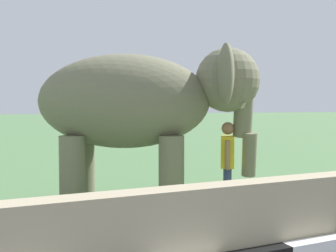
{
  "coord_description": "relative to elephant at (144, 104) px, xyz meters",
  "views": [
    {
      "loc": [
        -0.98,
        0.31,
        1.94
      ],
      "look_at": [
        1.87,
        6.71,
        1.6
      ],
      "focal_mm": 43.15,
      "sensor_mm": 36.0,
      "label": 1
    }
  ],
  "objects": [
    {
      "name": "elephant",
      "position": [
        0.0,
        0.0,
        0.0
      ],
      "size": [
        4.03,
        3.23,
        3.0
      ],
      "color": "#747258",
      "rests_on": "ground_plane"
    },
    {
      "name": "barrier_parapet",
      "position": [
        0.4,
        -2.69,
        -1.48
      ],
      "size": [
        28.0,
        0.36,
        1.0
      ],
      "primitive_type": "cube",
      "color": "tan",
      "rests_on": "ground_plane"
    },
    {
      "name": "person_handler",
      "position": [
        1.42,
        -0.57,
        -1.05
      ],
      "size": [
        0.43,
        0.6,
        1.66
      ],
      "color": "navy",
      "rests_on": "ground_plane"
    }
  ]
}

